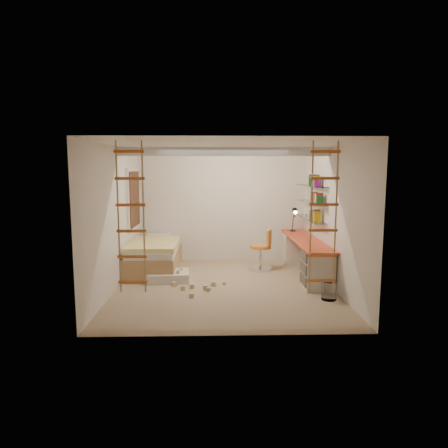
{
  "coord_description": "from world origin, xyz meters",
  "views": [
    {
      "loc": [
        -0.2,
        -7.29,
        2.18
      ],
      "look_at": [
        0.0,
        0.3,
        1.15
      ],
      "focal_mm": 32.0,
      "sensor_mm": 36.0,
      "label": 1
    }
  ],
  "objects_px": {
    "desk": "(305,255)",
    "bed": "(155,256)",
    "swivel_chair": "(262,255)",
    "play_platform": "(167,273)"
  },
  "relations": [
    {
      "from": "desk",
      "to": "bed",
      "type": "distance_m",
      "value": 3.22
    },
    {
      "from": "bed",
      "to": "play_platform",
      "type": "height_order",
      "value": "bed"
    },
    {
      "from": "desk",
      "to": "bed",
      "type": "height_order",
      "value": "desk"
    },
    {
      "from": "swivel_chair",
      "to": "play_platform",
      "type": "relative_size",
      "value": 1.06
    },
    {
      "from": "desk",
      "to": "swivel_chair",
      "type": "relative_size",
      "value": 3.12
    },
    {
      "from": "desk",
      "to": "swivel_chair",
      "type": "distance_m",
      "value": 0.95
    },
    {
      "from": "play_platform",
      "to": "desk",
      "type": "bearing_deg",
      "value": 7.87
    },
    {
      "from": "bed",
      "to": "swivel_chair",
      "type": "bearing_deg",
      "value": 0.12
    },
    {
      "from": "desk",
      "to": "play_platform",
      "type": "distance_m",
      "value": 2.89
    },
    {
      "from": "desk",
      "to": "bed",
      "type": "bearing_deg",
      "value": 173.51
    }
  ]
}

